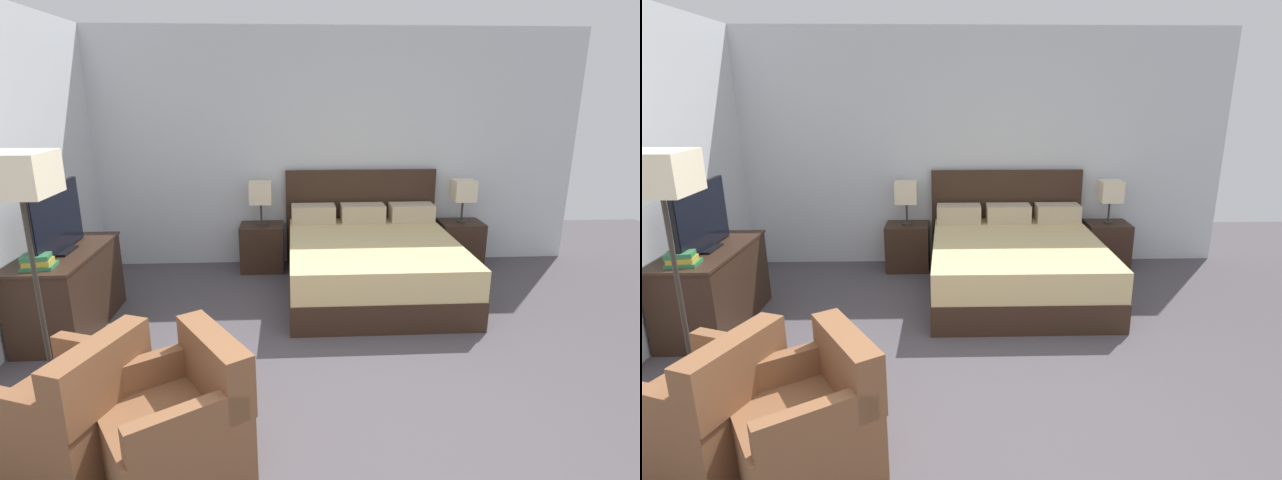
{
  "view_description": "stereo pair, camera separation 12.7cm",
  "coord_description": "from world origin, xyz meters",
  "views": [
    {
      "loc": [
        -0.28,
        -2.31,
        2.03
      ],
      "look_at": [
        -0.03,
        1.98,
        0.75
      ],
      "focal_mm": 28.0,
      "sensor_mm": 36.0,
      "label": 1
    },
    {
      "loc": [
        -0.15,
        -2.31,
        2.03
      ],
      "look_at": [
        -0.03,
        1.98,
        0.75
      ],
      "focal_mm": 28.0,
      "sensor_mm": 36.0,
      "label": 2
    }
  ],
  "objects": [
    {
      "name": "table_lamp_right",
      "position": [
        1.73,
        3.33,
        0.92
      ],
      "size": [
        0.25,
        0.25,
        0.5
      ],
      "color": "#332D28",
      "rests_on": "nightstand_right"
    },
    {
      "name": "bed",
      "position": [
        0.55,
        2.62,
        0.31
      ],
      "size": [
        1.79,
        2.0,
        1.15
      ],
      "color": "#332116",
      "rests_on": "ground"
    },
    {
      "name": "tv",
      "position": [
        -2.24,
        1.85,
        1.0
      ],
      "size": [
        0.18,
        0.88,
        0.58
      ],
      "color": "black",
      "rests_on": "dresser"
    },
    {
      "name": "book_small_top",
      "position": [
        -2.26,
        1.45,
        0.81
      ],
      "size": [
        0.23,
        0.19,
        0.04
      ],
      "primitive_type": "cube",
      "rotation": [
        0.0,
        0.0,
        0.2
      ],
      "color": "#2D7042",
      "rests_on": "book_blue_cover"
    },
    {
      "name": "nightstand_right",
      "position": [
        1.73,
        3.33,
        0.27
      ],
      "size": [
        0.5,
        0.42,
        0.54
      ],
      "color": "#332116",
      "rests_on": "ground"
    },
    {
      "name": "book_red_cover",
      "position": [
        -2.24,
        1.45,
        0.73
      ],
      "size": [
        0.25,
        0.21,
        0.03
      ],
      "primitive_type": "cube",
      "rotation": [
        0.0,
        0.0,
        0.1
      ],
      "color": "#2D7042",
      "rests_on": "dresser"
    },
    {
      "name": "wall_back",
      "position": [
        0.0,
        3.63,
        1.37
      ],
      "size": [
        6.29,
        0.06,
        2.74
      ],
      "primitive_type": "cube",
      "color": "silver",
      "rests_on": "ground"
    },
    {
      "name": "armchair_companion",
      "position": [
        -0.91,
        0.06,
        0.28
      ],
      "size": [
        0.95,
        0.94,
        0.76
      ],
      "color": "brown",
      "rests_on": "ground"
    },
    {
      "name": "dresser",
      "position": [
        -2.24,
        1.89,
        0.37
      ],
      "size": [
        0.56,
        1.22,
        0.72
      ],
      "color": "#332116",
      "rests_on": "ground"
    },
    {
      "name": "book_blue_cover",
      "position": [
        -2.24,
        1.45,
        0.77
      ],
      "size": [
        0.22,
        0.18,
        0.04
      ],
      "primitive_type": "cube",
      "rotation": [
        0.0,
        0.0,
        0.13
      ],
      "color": "gold",
      "rests_on": "book_red_cover"
    },
    {
      "name": "nightstand_left",
      "position": [
        -0.63,
        3.33,
        0.27
      ],
      "size": [
        0.5,
        0.42,
        0.54
      ],
      "color": "#332116",
      "rests_on": "ground"
    },
    {
      "name": "floor_lamp",
      "position": [
        -1.94,
        0.8,
        1.46
      ],
      "size": [
        0.38,
        0.38,
        1.69
      ],
      "color": "#332D28",
      "rests_on": "ground"
    },
    {
      "name": "ground_plane",
      "position": [
        0.0,
        0.0,
        0.0
      ],
      "size": [
        10.8,
        10.8,
        0.0
      ],
      "primitive_type": "plane",
      "color": "#4C474C"
    },
    {
      "name": "armchair_by_window",
      "position": [
        -1.53,
        0.2,
        0.28
      ],
      "size": [
        0.88,
        0.88,
        0.76
      ],
      "color": "brown",
      "rests_on": "ground"
    },
    {
      "name": "table_lamp_left",
      "position": [
        -0.63,
        3.33,
        0.92
      ],
      "size": [
        0.25,
        0.25,
        0.5
      ],
      "color": "#332D28",
      "rests_on": "nightstand_left"
    }
  ]
}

